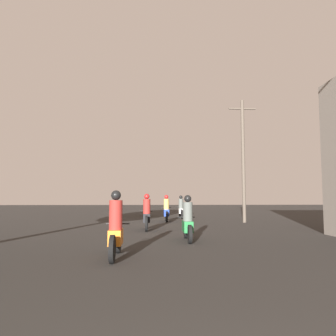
{
  "coord_description": "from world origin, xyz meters",
  "views": [
    {
      "loc": [
        -0.66,
        -0.74,
        1.46
      ],
      "look_at": [
        0.18,
        17.24,
        3.06
      ],
      "focal_mm": 35.0,
      "sensor_mm": 36.0,
      "label": 1
    }
  ],
  "objects_px": {
    "motorcycle_blue": "(166,211)",
    "motorcycle_green": "(188,222)",
    "utility_pole_far": "(243,158)",
    "motorcycle_white": "(181,209)",
    "motorcycle_yellow": "(146,208)",
    "motorcycle_black": "(147,215)",
    "motorcycle_orange": "(116,230)"
  },
  "relations": [
    {
      "from": "motorcycle_orange",
      "to": "motorcycle_black",
      "type": "height_order",
      "value": "motorcycle_orange"
    },
    {
      "from": "motorcycle_blue",
      "to": "utility_pole_far",
      "type": "xyz_separation_m",
      "value": [
        4.46,
        -0.95,
        3.12
      ]
    },
    {
      "from": "motorcycle_orange",
      "to": "motorcycle_black",
      "type": "bearing_deg",
      "value": 93.6
    },
    {
      "from": "motorcycle_yellow",
      "to": "utility_pole_far",
      "type": "bearing_deg",
      "value": -45.35
    },
    {
      "from": "motorcycle_orange",
      "to": "motorcycle_green",
      "type": "xyz_separation_m",
      "value": [
        2.07,
        2.97,
        -0.04
      ]
    },
    {
      "from": "motorcycle_orange",
      "to": "motorcycle_white",
      "type": "height_order",
      "value": "motorcycle_orange"
    },
    {
      "from": "motorcycle_green",
      "to": "motorcycle_black",
      "type": "distance_m",
      "value": 3.96
    },
    {
      "from": "utility_pole_far",
      "to": "motorcycle_yellow",
      "type": "bearing_deg",
      "value": 130.36
    },
    {
      "from": "motorcycle_green",
      "to": "motorcycle_black",
      "type": "relative_size",
      "value": 0.97
    },
    {
      "from": "motorcycle_white",
      "to": "motorcycle_green",
      "type": "bearing_deg",
      "value": -91.97
    },
    {
      "from": "motorcycle_blue",
      "to": "utility_pole_far",
      "type": "relative_size",
      "value": 0.27
    },
    {
      "from": "motorcycle_green",
      "to": "utility_pole_far",
      "type": "bearing_deg",
      "value": 70.02
    },
    {
      "from": "utility_pole_far",
      "to": "motorcycle_orange",
      "type": "bearing_deg",
      "value": -120.01
    },
    {
      "from": "motorcycle_green",
      "to": "motorcycle_blue",
      "type": "xyz_separation_m",
      "value": [
        -0.35,
        8.67,
        0.02
      ]
    },
    {
      "from": "motorcycle_yellow",
      "to": "motorcycle_green",
      "type": "bearing_deg",
      "value": -79.22
    },
    {
      "from": "motorcycle_green",
      "to": "utility_pole_far",
      "type": "distance_m",
      "value": 9.29
    },
    {
      "from": "motorcycle_orange",
      "to": "motorcycle_blue",
      "type": "height_order",
      "value": "motorcycle_orange"
    },
    {
      "from": "motorcycle_green",
      "to": "motorcycle_white",
      "type": "bearing_deg",
      "value": 94.17
    },
    {
      "from": "motorcycle_white",
      "to": "motorcycle_yellow",
      "type": "xyz_separation_m",
      "value": [
        -2.46,
        2.44,
        -0.01
      ]
    },
    {
      "from": "motorcycle_black",
      "to": "motorcycle_blue",
      "type": "xyz_separation_m",
      "value": [
        1.09,
        4.99,
        -0.02
      ]
    },
    {
      "from": "motorcycle_orange",
      "to": "motorcycle_green",
      "type": "bearing_deg",
      "value": 64.17
    },
    {
      "from": "motorcycle_orange",
      "to": "motorcycle_black",
      "type": "distance_m",
      "value": 6.69
    },
    {
      "from": "utility_pole_far",
      "to": "motorcycle_white",
      "type": "bearing_deg",
      "value": 127.23
    },
    {
      "from": "motorcycle_orange",
      "to": "motorcycle_green",
      "type": "distance_m",
      "value": 3.62
    },
    {
      "from": "motorcycle_orange",
      "to": "motorcycle_white",
      "type": "distance_m",
      "value": 15.3
    },
    {
      "from": "motorcycle_green",
      "to": "utility_pole_far",
      "type": "relative_size",
      "value": 0.27
    },
    {
      "from": "motorcycle_white",
      "to": "utility_pole_far",
      "type": "relative_size",
      "value": 0.29
    },
    {
      "from": "motorcycle_green",
      "to": "motorcycle_black",
      "type": "xyz_separation_m",
      "value": [
        -1.44,
        3.69,
        0.03
      ]
    },
    {
      "from": "motorcycle_green",
      "to": "utility_pole_far",
      "type": "height_order",
      "value": "utility_pole_far"
    },
    {
      "from": "motorcycle_blue",
      "to": "motorcycle_green",
      "type": "bearing_deg",
      "value": -90.22
    },
    {
      "from": "motorcycle_white",
      "to": "motorcycle_yellow",
      "type": "distance_m",
      "value": 3.46
    },
    {
      "from": "motorcycle_blue",
      "to": "motorcycle_yellow",
      "type": "xyz_separation_m",
      "value": [
        -1.3,
        5.82,
        -0.02
      ]
    }
  ]
}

